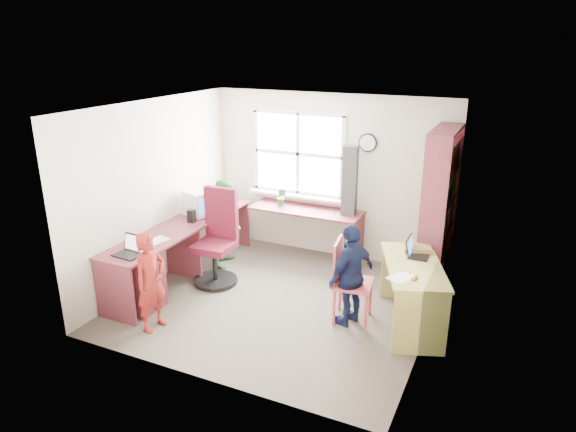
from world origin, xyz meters
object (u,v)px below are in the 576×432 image
Objects in this scene: crt_monitor at (198,203)px; potted_plant at (281,197)px; bookshelf at (438,216)px; cd_tower at (350,181)px; wooden_chair at (347,278)px; person_navy at (351,275)px; laptop_right at (416,251)px; person_green at (227,222)px; laptop_left at (131,250)px; right_desk at (413,281)px; person_red at (151,282)px; swivel_chair at (217,243)px; l_desk at (178,258)px.

potted_plant is (0.87, 0.88, -0.04)m from crt_monitor.
bookshelf is 1.33m from cd_tower.
person_navy reaches higher than wooden_chair.
person_green reaches higher than laptop_right.
crt_monitor reaches higher than wooden_chair.
person_green is at bearing 82.09° from laptop_right.
crt_monitor is 1.24m from potted_plant.
bookshelf is 3.77m from laptop_left.
person_red is at bearing -173.73° from right_desk.
wooden_chair reaches higher than right_desk.
crt_monitor is at bearing -168.32° from bookshelf.
person_red reaches higher than laptop_left.
wooden_chair is at bearing -10.24° from swivel_chair.
swivel_chair is 1.01× the size of person_green.
crt_monitor is at bearing 157.79° from wooden_chair.
person_red is at bearing 120.21° from laptop_right.
laptop_right is at bearing 27.00° from wooden_chair.
cd_tower is 3.05m from person_red.
person_green is 2.30m from person_navy.
laptop_left is (-0.44, -1.14, 0.26)m from swivel_chair.
l_desk is 1.87m from potted_plant.
potted_plant is 0.23× the size of person_navy.
l_desk is 0.57m from swivel_chair.
person_green is at bearing 48.25° from crt_monitor.
laptop_left is at bearing 70.88° from person_red.
laptop_left is 0.29× the size of person_red.
bookshelf is at bearing 39.16° from laptop_left.
person_red is 1.89m from person_green.
wooden_chair is 2.51m from laptop_left.
right_desk is 3.24m from laptop_left.
bookshelf is at bearing 173.15° from person_navy.
laptop_left is at bearing -71.77° from crt_monitor.
wooden_chair is at bearing 1.96° from crt_monitor.
wooden_chair is 2.15m from potted_plant.
potted_plant is at bearing 61.03° from crt_monitor.
person_navy is (1.97, 1.04, 0.03)m from person_red.
right_desk is 1.45× the size of wooden_chair.
bookshelf is 2.87m from swivel_chair.
cd_tower is 1.09m from potted_plant.
laptop_left is at bearing 159.37° from person_green.
cd_tower reaches higher than wooden_chair.
wooden_chair reaches higher than l_desk.
person_green is at bearing -129.00° from potted_plant.
cd_tower is (1.89, 0.95, 0.31)m from crt_monitor.
laptop_left is (-0.14, -0.66, 0.35)m from l_desk.
crt_monitor is (-2.40, 0.58, 0.40)m from wooden_chair.
potted_plant is (-1.02, -0.07, -0.35)m from cd_tower.
bookshelf is 2.31m from potted_plant.
l_desk is 0.92m from person_red.
crt_monitor is at bearing 152.73° from right_desk.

